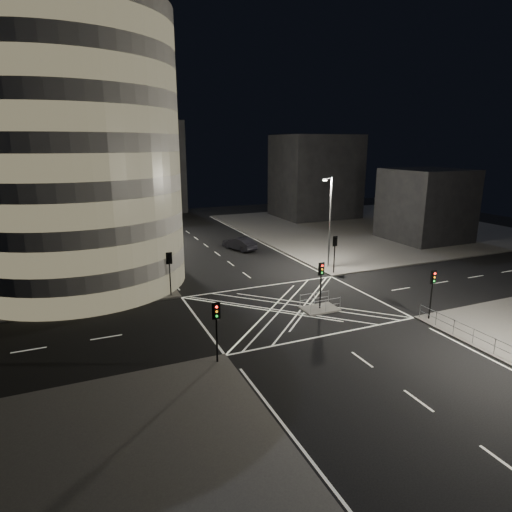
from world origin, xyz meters
name	(u,v)px	position (x,y,z in m)	size (l,w,h in m)	color
ground	(290,307)	(0.00, 0.00, 0.00)	(120.00, 120.00, 0.00)	black
sidewalk_far_right	(369,227)	(29.00, 27.00, 0.07)	(42.00, 42.00, 0.15)	#504E4B
central_island	(320,309)	(2.00, -1.50, 0.07)	(3.00, 2.00, 0.15)	slate
office_tower_curved	(18,153)	(-20.74, 18.74, 12.65)	(30.00, 29.00, 27.20)	#999691
office_block_rear	(26,161)	(-22.00, 42.00, 11.15)	(24.00, 16.00, 22.00)	#999691
building_right_far	(315,176)	(26.00, 40.00, 7.65)	(14.00, 12.00, 15.00)	black
building_right_near	(426,205)	(30.00, 16.00, 5.15)	(10.00, 10.00, 10.00)	black
building_far_end	(137,168)	(-4.00, 58.00, 9.00)	(18.00, 8.00, 18.00)	black
tree_a	(145,249)	(-10.50, 9.00, 4.17)	(3.95, 3.95, 6.30)	black
tree_b	(135,228)	(-10.50, 15.00, 5.06)	(4.52, 4.52, 7.52)	black
tree_c	(128,218)	(-10.50, 21.00, 5.10)	(4.23, 4.23, 7.40)	black
tree_d	(122,210)	(-10.50, 27.00, 5.28)	(4.62, 4.62, 7.80)	black
tree_e	(118,209)	(-10.50, 33.00, 4.64)	(3.61, 3.61, 6.59)	black
traffic_signal_fl	(169,266)	(-8.80, 6.80, 2.91)	(0.55, 0.22, 4.00)	black
traffic_signal_nl	(216,321)	(-8.80, -6.80, 2.91)	(0.55, 0.22, 4.00)	black
traffic_signal_fr	(335,248)	(8.80, 6.80, 2.91)	(0.55, 0.22, 4.00)	black
traffic_signal_nr	(432,285)	(8.80, -6.80, 2.91)	(0.55, 0.22, 4.00)	black
traffic_signal_island	(321,277)	(2.00, -1.50, 2.91)	(0.55, 0.22, 4.00)	black
street_lamp_left_near	(150,227)	(-9.44, 12.00, 5.54)	(1.25, 0.25, 10.00)	slate
street_lamp_left_far	(128,204)	(-9.44, 30.00, 5.54)	(1.25, 0.25, 10.00)	slate
street_lamp_right_far	(330,219)	(9.44, 9.00, 5.54)	(1.25, 0.25, 10.00)	slate
railing_near_right	(484,341)	(8.30, -12.15, 0.70)	(0.06, 11.70, 1.10)	slate
railing_island_south	(326,306)	(2.00, -2.40, 0.70)	(2.80, 0.06, 1.10)	slate
railing_island_north	(314,299)	(2.00, -0.60, 0.70)	(2.80, 0.06, 1.10)	slate
sedan	(239,244)	(3.36, 20.85, 0.85)	(1.81, 5.18, 1.71)	black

